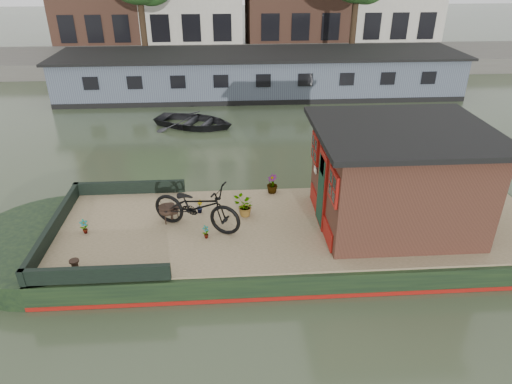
{
  "coord_description": "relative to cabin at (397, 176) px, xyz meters",
  "views": [
    {
      "loc": [
        -1.77,
        -9.43,
        6.54
      ],
      "look_at": [
        -1.11,
        0.5,
        1.31
      ],
      "focal_mm": 32.0,
      "sensor_mm": 36.0,
      "label": 1
    }
  ],
  "objects": [
    {
      "name": "bollard_stbd",
      "position": [
        -7.22,
        -1.49,
        -1.11
      ],
      "size": [
        0.21,
        0.21,
        0.23
      ],
      "primitive_type": "cylinder",
      "color": "black",
      "rests_on": "houseboat_deck"
    },
    {
      "name": "houseboat_hull",
      "position": [
        -3.52,
        0.0,
        -1.6
      ],
      "size": [
        14.01,
        4.02,
        0.6
      ],
      "color": "black",
      "rests_on": "ground"
    },
    {
      "name": "ground",
      "position": [
        -2.19,
        0.0,
        -1.88
      ],
      "size": [
        120.0,
        120.0,
        0.0
      ],
      "primitive_type": "plane",
      "color": "#2A3622",
      "rests_on": "ground"
    },
    {
      "name": "cabin",
      "position": [
        0.0,
        0.0,
        0.0
      ],
      "size": [
        4.0,
        3.5,
        2.42
      ],
      "color": "black",
      "rests_on": "houseboat_deck"
    },
    {
      "name": "far_houseboat",
      "position": [
        -2.19,
        14.0,
        -0.91
      ],
      "size": [
        20.4,
        4.4,
        2.11
      ],
      "color": "#485460",
      "rests_on": "ground"
    },
    {
      "name": "dinghy",
      "position": [
        -5.34,
        9.16,
        -1.52
      ],
      "size": [
        4.08,
        3.54,
        0.71
      ],
      "primitive_type": "imported",
      "rotation": [
        0.0,
        0.0,
        1.18
      ],
      "color": "black",
      "rests_on": "ground"
    },
    {
      "name": "potted_plant_a",
      "position": [
        -7.38,
        -0.08,
        -1.04
      ],
      "size": [
        0.23,
        0.21,
        0.37
      ],
      "primitive_type": "imported",
      "rotation": [
        0.0,
        0.0,
        0.55
      ],
      "color": "#A25D2E",
      "rests_on": "houseboat_deck"
    },
    {
      "name": "potted_plant_c",
      "position": [
        -3.59,
        0.48,
        -0.95
      ],
      "size": [
        0.64,
        0.61,
        0.55
      ],
      "primitive_type": "imported",
      "rotation": [
        0.0,
        0.0,
        3.62
      ],
      "color": "#A3562F",
      "rests_on": "houseboat_deck"
    },
    {
      "name": "brazier_front",
      "position": [
        -5.34,
        0.38,
        -1.05
      ],
      "size": [
        0.41,
        0.41,
        0.37
      ],
      "primitive_type": null,
      "rotation": [
        0.0,
        0.0,
        0.24
      ],
      "color": "black",
      "rests_on": "houseboat_deck"
    },
    {
      "name": "bicycle",
      "position": [
        -4.74,
        0.0,
        -0.64
      ],
      "size": [
        2.37,
        1.63,
        1.18
      ],
      "primitive_type": "imported",
      "rotation": [
        0.0,
        0.0,
        1.15
      ],
      "color": "black",
      "rests_on": "houseboat_deck"
    },
    {
      "name": "quay",
      "position": [
        -2.19,
        20.5,
        -1.43
      ],
      "size": [
        60.0,
        6.0,
        0.9
      ],
      "primitive_type": "cube",
      "color": "#47443F",
      "rests_on": "ground"
    },
    {
      "name": "potted_plant_e",
      "position": [
        -4.52,
        -0.47,
        -1.06
      ],
      "size": [
        0.21,
        0.2,
        0.33
      ],
      "primitive_type": "imported",
      "rotation": [
        0.0,
        0.0,
        0.7
      ],
      "color": "maroon",
      "rests_on": "houseboat_deck"
    },
    {
      "name": "potted_plant_d",
      "position": [
        -2.77,
        1.7,
        -0.96
      ],
      "size": [
        0.41,
        0.41,
        0.54
      ],
      "primitive_type": "imported",
      "rotation": [
        0.0,
        0.0,
        5.25
      ],
      "color": "maroon",
      "rests_on": "houseboat_deck"
    },
    {
      "name": "bollard_port",
      "position": [
        -5.46,
        0.82,
        -1.12
      ],
      "size": [
        0.2,
        0.2,
        0.22
      ],
      "primitive_type": "cylinder",
      "color": "black",
      "rests_on": "houseboat_deck"
    },
    {
      "name": "bow_bulwark",
      "position": [
        -7.25,
        0.0,
        -1.05
      ],
      "size": [
        3.0,
        4.0,
        0.35
      ],
      "color": "black",
      "rests_on": "houseboat_deck"
    },
    {
      "name": "brazier_rear",
      "position": [
        -5.49,
        0.32,
        -1.01
      ],
      "size": [
        0.47,
        0.47,
        0.44
      ],
      "primitive_type": null,
      "rotation": [
        0.0,
        0.0,
        -0.17
      ],
      "color": "black",
      "rests_on": "houseboat_deck"
    },
    {
      "name": "potted_plant_b",
      "position": [
        -4.72,
        0.74,
        -1.06
      ],
      "size": [
        0.18,
        0.21,
        0.33
      ],
      "primitive_type": "imported",
      "rotation": [
        0.0,
        0.0,
        1.75
      ],
      "color": "brown",
      "rests_on": "houseboat_deck"
    },
    {
      "name": "houseboat_deck",
      "position": [
        -2.19,
        0.0,
        -1.25
      ],
      "size": [
        11.8,
        3.8,
        0.05
      ],
      "primitive_type": "cube",
      "color": "#967F5C",
      "rests_on": "houseboat_hull"
    }
  ]
}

